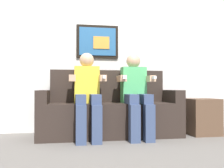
# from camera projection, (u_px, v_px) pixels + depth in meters

# --- Properties ---
(ground_plane) EXTENTS (5.56, 5.56, 0.00)m
(ground_plane) POSITION_uv_depth(u_px,v_px,m) (114.00, 141.00, 3.00)
(ground_plane) COLOR #66605B
(back_wall_assembly) EXTENTS (4.28, 0.10, 2.60)m
(back_wall_assembly) POSITION_uv_depth(u_px,v_px,m) (105.00, 46.00, 3.77)
(back_wall_assembly) COLOR silver
(back_wall_assembly) RESTS_ON ground_plane
(couch) EXTENTS (1.88, 0.58, 0.90)m
(couch) POSITION_uv_depth(u_px,v_px,m) (110.00, 113.00, 3.32)
(couch) COLOR #2D231E
(couch) RESTS_ON ground_plane
(person_on_left) EXTENTS (0.46, 0.56, 1.11)m
(person_on_left) POSITION_uv_depth(u_px,v_px,m) (87.00, 91.00, 3.11)
(person_on_left) COLOR yellow
(person_on_left) RESTS_ON ground_plane
(person_on_right) EXTENTS (0.46, 0.56, 1.11)m
(person_on_right) POSITION_uv_depth(u_px,v_px,m) (136.00, 91.00, 3.22)
(person_on_right) COLOR #4CB266
(person_on_right) RESTS_ON ground_plane
(side_table_right) EXTENTS (0.40, 0.40, 0.50)m
(side_table_right) POSITION_uv_depth(u_px,v_px,m) (202.00, 116.00, 3.43)
(side_table_right) COLOR brown
(side_table_right) RESTS_ON ground_plane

